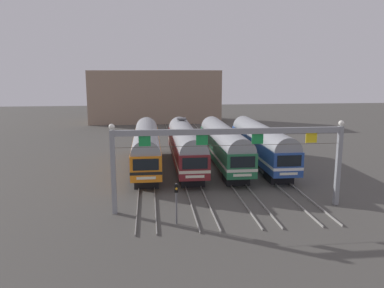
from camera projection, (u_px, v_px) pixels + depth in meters
ground_plane at (205, 167)px, 44.03m from camera, size 160.00×160.00×0.00m
track_bed at (189, 140)px, 60.61m from camera, size 14.56×70.00×0.15m
commuter_train_orange at (146, 145)px, 42.81m from camera, size 2.88×18.06×4.77m
commuter_train_maroon at (185, 144)px, 43.28m from camera, size 2.88×18.06×5.05m
commuter_train_green at (224, 144)px, 43.75m from camera, size 2.88×18.06×4.77m
commuter_train_blue at (261, 143)px, 44.22m from camera, size 2.88×18.06×4.77m
catenary_gantry at (230, 146)px, 29.88m from camera, size 18.29×0.44×6.97m
yard_signal_mast at (176, 196)px, 27.43m from camera, size 0.28×0.35×3.02m
maintenance_building at (155, 96)px, 82.30m from camera, size 26.93×10.00×10.80m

